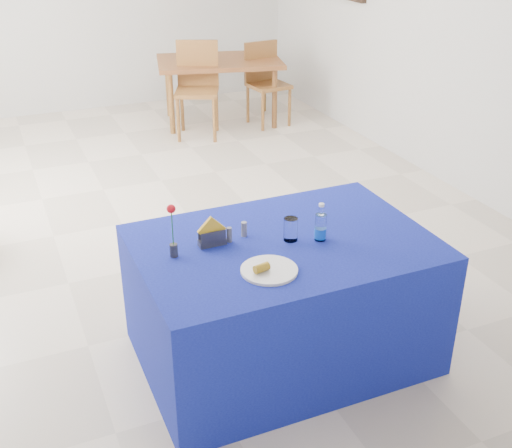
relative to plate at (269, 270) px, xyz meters
The scene contains 14 objects.
floor 2.48m from the plate, 83.44° to the left, with size 7.00×7.00×0.00m, color beige.
room_shell 2.55m from the plate, 83.44° to the left, with size 7.00×7.00×7.00m.
plate is the anchor object (origin of this frame).
drinking_glass 0.36m from the plate, 46.62° to the left, with size 0.08×0.08×0.13m, color white.
salt_shaker 0.40m from the plate, 85.79° to the left, with size 0.03×0.03×0.09m, color slate.
pepper_shaker 0.38m from the plate, 100.48° to the left, with size 0.03×0.03×0.09m, color #5D5D61.
blue_table 0.51m from the plate, 51.91° to the left, with size 1.60×1.10×0.76m.
water_bottle 0.45m from the plate, 26.92° to the left, with size 0.07×0.07×0.21m.
napkin_holder 0.41m from the plate, 114.02° to the left, with size 0.16×0.06×0.17m.
rose_vase 0.53m from the plate, 139.20° to the left, with size 0.05×0.05×0.29m.
oak_table 4.86m from the plate, 72.64° to the left, with size 1.60×1.23×0.76m.
chair_bg_left 4.45m from the plate, 76.12° to the left, with size 0.61×0.61×1.04m.
chair_bg_right 4.82m from the plate, 66.25° to the left, with size 0.47×0.47×0.95m.
banana_pieces 0.05m from the plate, behind, with size 0.09×0.06×0.04m.
Camera 1 is at (-1.41, -4.84, 2.41)m, focal length 45.00 mm.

